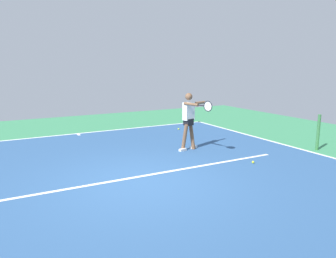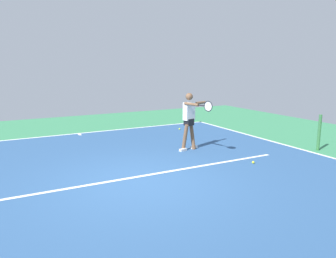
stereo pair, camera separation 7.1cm
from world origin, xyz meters
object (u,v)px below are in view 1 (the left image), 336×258
tennis_ball_by_sideline (179,129)px  tennis_ball_centre_court (253,162)px  net_post (318,132)px  tennis_player (190,118)px

tennis_ball_by_sideline → tennis_ball_centre_court: 4.78m
tennis_ball_by_sideline → tennis_ball_centre_court: bearing=83.5°
tennis_ball_by_sideline → tennis_ball_centre_court: (0.54, 4.75, 0.00)m
tennis_ball_by_sideline → net_post: bearing=114.1°
tennis_player → tennis_ball_by_sideline: 3.21m
net_post → tennis_ball_centre_court: 2.67m
tennis_ball_by_sideline → tennis_ball_centre_court: size_ratio=1.00×
tennis_player → tennis_ball_centre_court: 2.28m
tennis_ball_centre_court → tennis_player: bearing=-69.7°
net_post → tennis_ball_centre_court: (2.62, 0.13, -0.50)m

